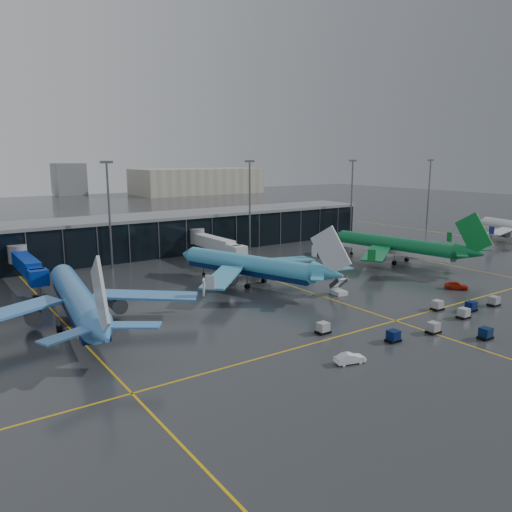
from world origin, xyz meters
TOP-DOWN VIEW (x-y plane):
  - ground at (0.00, 0.00)m, footprint 600.00×600.00m
  - terminal_pier at (0.00, 62.00)m, footprint 142.00×17.00m
  - jet_bridges at (-35.00, 42.99)m, footprint 94.00×27.50m
  - flood_masts at (5.00, 50.00)m, footprint 203.00×0.50m
  - distant_hangars at (49.94, 270.08)m, footprint 260.00×71.00m
  - taxi_lines at (10.00, 10.61)m, footprint 220.00×120.00m
  - airliner_arkefly at (-33.32, 12.56)m, footprint 45.41×50.29m
  - airliner_klm_near at (3.47, 18.82)m, footprint 49.53×52.81m
  - airliner_aer_lingus at (46.69, 16.54)m, footprint 44.92×49.42m
  - baggage_carts at (15.07, -19.75)m, footprint 37.33×16.95m
  - mobile_airstair at (13.66, 2.17)m, footprint 2.58×3.45m
  - service_van_red at (36.03, -8.74)m, footprint 4.17×4.87m
  - service_van_white at (-8.54, -23.05)m, footprint 4.41×2.41m

SIDE VIEW (x-z plane):
  - ground at x=0.00m, z-range 0.00..0.00m
  - taxi_lines at x=10.00m, z-range 0.00..0.02m
  - service_van_white at x=-8.54m, z-range 0.00..1.38m
  - baggage_carts at x=15.07m, z-range -0.09..1.61m
  - mobile_airstair at x=13.66m, z-range -0.95..2.49m
  - service_van_red at x=36.03m, z-range 0.00..1.58m
  - jet_bridges at x=-35.00m, z-range 0.95..8.15m
  - terminal_pier at x=0.00m, z-range 0.07..10.77m
  - airliner_klm_near at x=3.47m, z-range 0.00..13.21m
  - airliner_aer_lingus at x=46.69m, z-range 0.00..13.55m
  - airliner_arkefly at x=-33.32m, z-range 0.00..14.08m
  - distant_hangars at x=49.94m, z-range -2.21..19.79m
  - flood_masts at x=5.00m, z-range 1.06..26.56m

